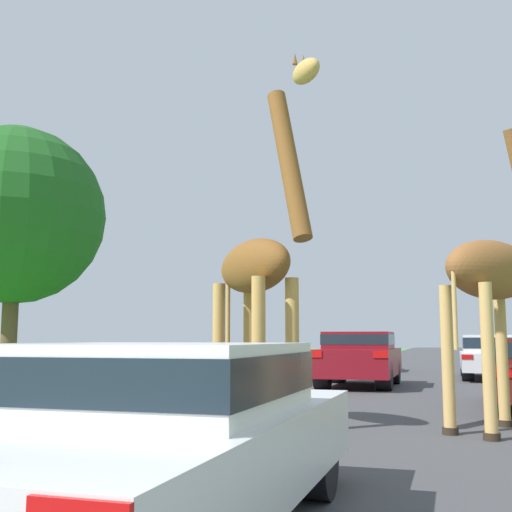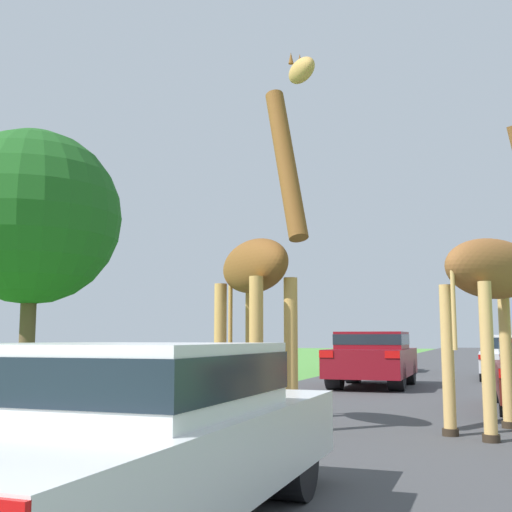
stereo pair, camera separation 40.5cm
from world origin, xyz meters
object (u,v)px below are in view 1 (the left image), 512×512
(car_queue_right, at_px, (359,357))
(tree_centre_back, at_px, (15,215))
(car_far_ahead, at_px, (489,355))
(giraffe_companion, at_px, (497,273))
(car_queue_left, at_px, (358,352))
(giraffe_near_road, at_px, (258,273))
(car_lead_maroon, at_px, (146,430))

(car_queue_right, xyz_separation_m, tree_centre_back, (-10.08, -1.14, 4.15))
(car_far_ahead, bearing_deg, giraffe_companion, -92.20)
(car_queue_left, bearing_deg, giraffe_near_road, -87.07)
(giraffe_near_road, bearing_deg, car_far_ahead, -149.98)
(car_lead_maroon, bearing_deg, giraffe_near_road, 98.20)
(car_lead_maroon, relative_size, car_queue_left, 0.94)
(giraffe_companion, xyz_separation_m, car_lead_maroon, (-2.56, -5.55, -1.49))
(car_lead_maroon, distance_m, car_queue_right, 13.26)
(car_lead_maroon, xyz_separation_m, car_queue_right, (-0.43, 13.25, 0.10))
(giraffe_companion, height_order, car_queue_right, giraffe_companion)
(car_queue_right, relative_size, tree_centre_back, 0.53)
(giraffe_near_road, relative_size, car_far_ahead, 1.06)
(car_far_ahead, relative_size, tree_centre_back, 0.62)
(giraffe_near_road, bearing_deg, car_queue_left, -130.72)
(car_far_ahead, bearing_deg, car_queue_left, 145.03)
(car_lead_maroon, distance_m, tree_centre_back, 16.59)
(giraffe_near_road, bearing_deg, car_lead_maroon, 54.55)
(giraffe_companion, xyz_separation_m, tree_centre_back, (-13.07, 6.57, 2.76))
(car_far_ahead, bearing_deg, giraffe_near_road, -106.33)
(tree_centre_back, bearing_deg, car_far_ahead, 22.25)
(giraffe_companion, xyz_separation_m, car_far_ahead, (0.46, 12.10, -1.42))
(giraffe_near_road, distance_m, car_far_ahead, 13.36)
(car_lead_maroon, height_order, car_queue_right, car_queue_right)
(car_queue_right, relative_size, car_far_ahead, 0.85)
(car_lead_maroon, relative_size, car_far_ahead, 0.89)
(giraffe_companion, distance_m, car_queue_right, 8.38)
(car_queue_left, distance_m, car_far_ahead, 5.55)
(tree_centre_back, bearing_deg, car_queue_left, 44.14)
(car_far_ahead, bearing_deg, tree_centre_back, -157.75)
(giraffe_near_road, xyz_separation_m, tree_centre_back, (-9.80, 7.21, 2.72))
(giraffe_near_road, height_order, giraffe_companion, giraffe_near_road)
(giraffe_near_road, xyz_separation_m, car_far_ahead, (3.73, 12.74, -1.46))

